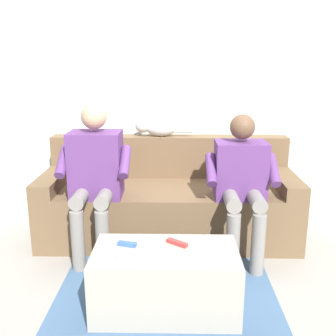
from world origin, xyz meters
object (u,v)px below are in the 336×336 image
(cat_on_backrest, at_px, (156,127))
(remote_white, at_px, (130,256))
(person_left_seated, at_px, (241,178))
(remote_blue, at_px, (127,244))
(person_right_seated, at_px, (95,171))
(remote_red, at_px, (177,243))
(couch, at_px, (169,202))
(coffee_table, at_px, (166,280))

(cat_on_backrest, distance_m, remote_white, 1.57)
(person_left_seated, xyz_separation_m, remote_blue, (0.80, 0.67, -0.23))
(remote_white, bearing_deg, person_right_seated, -73.53)
(person_right_seated, relative_size, cat_on_backrest, 2.29)
(person_right_seated, height_order, remote_red, person_right_seated)
(person_left_seated, height_order, remote_red, person_left_seated)
(couch, bearing_deg, person_right_seated, 32.98)
(cat_on_backrest, xyz_separation_m, remote_red, (-0.19, 1.31, -0.51))
(cat_on_backrest, bearing_deg, coffee_table, 94.86)
(person_right_seated, height_order, cat_on_backrest, person_right_seated)
(person_left_seated, bearing_deg, remote_red, 52.89)
(coffee_table, distance_m, person_right_seated, 1.05)
(couch, relative_size, coffee_table, 2.44)
(coffee_table, xyz_separation_m, remote_white, (0.20, 0.09, 0.21))
(remote_red, distance_m, remote_white, 0.32)
(coffee_table, relative_size, person_right_seated, 0.74)
(cat_on_backrest, height_order, remote_blue, cat_on_backrest)
(couch, xyz_separation_m, remote_red, (-0.07, 1.03, 0.11))
(person_right_seated, distance_m, remote_red, 0.96)
(person_left_seated, bearing_deg, cat_on_backrest, -44.21)
(person_left_seated, relative_size, remote_white, 7.57)
(person_left_seated, bearing_deg, remote_white, 47.36)
(couch, xyz_separation_m, person_left_seated, (-0.56, 0.39, 0.34))
(coffee_table, xyz_separation_m, remote_blue, (0.24, -0.06, 0.21))
(remote_blue, distance_m, remote_red, 0.31)
(person_right_seated, bearing_deg, coffee_table, 126.55)
(person_left_seated, bearing_deg, person_right_seated, -1.15)
(remote_blue, xyz_separation_m, remote_red, (-0.31, -0.02, -0.00))
(coffee_table, distance_m, remote_red, 0.24)
(coffee_table, bearing_deg, person_right_seated, -53.45)
(couch, relative_size, person_right_seated, 1.80)
(person_right_seated, distance_m, cat_on_backrest, 0.81)
(person_right_seated, bearing_deg, person_left_seated, 178.85)
(couch, distance_m, person_left_seated, 0.76)
(remote_red, bearing_deg, remote_white, -110.81)
(cat_on_backrest, relative_size, remote_red, 3.67)
(person_left_seated, height_order, person_right_seated, person_right_seated)
(remote_white, bearing_deg, cat_on_backrest, -99.62)
(couch, xyz_separation_m, coffee_table, (0.00, 1.12, -0.10))
(couch, bearing_deg, remote_red, 93.82)
(remote_white, bearing_deg, couch, -105.85)
(coffee_table, relative_size, cat_on_backrest, 1.69)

